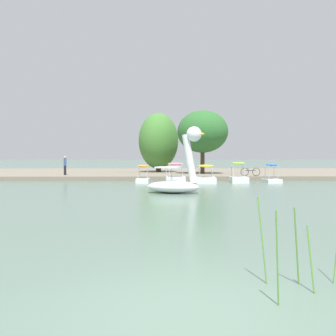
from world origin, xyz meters
TOP-DOWN VIEW (x-y plane):
  - ground_plane at (0.00, 0.00)m, footprint 629.48×629.48m
  - shore_bank_far at (0.00, 37.46)m, footprint 113.98×22.83m
  - swan_boat at (0.57, 15.78)m, footprint 3.33×2.39m
  - pedal_boat_orange at (-1.68, 24.24)m, footprint 1.05×1.79m
  - pedal_boat_pink at (0.79, 24.15)m, footprint 1.48×2.24m
  - pedal_boat_yellow at (3.04, 24.04)m, footprint 1.56×2.46m
  - pedal_boat_lime at (5.53, 24.22)m, footprint 1.29×2.15m
  - pedal_boat_blue at (7.99, 23.95)m, footprint 1.20×1.78m
  - tree_willow_overhanging at (-0.59, 35.83)m, footprint 4.79×5.66m
  - tree_broadleaf_left at (3.59, 31.33)m, footprint 6.66×6.63m
  - person_on_path at (-8.71, 28.88)m, footprint 0.22×0.23m
  - bicycle_parked at (7.06, 26.77)m, footprint 1.65×0.12m

SIDE VIEW (x-z plane):
  - ground_plane at x=0.00m, z-range 0.00..0.00m
  - shore_bank_far at x=0.00m, z-range 0.00..0.38m
  - pedal_boat_yellow at x=3.04m, z-range -0.27..1.11m
  - pedal_boat_orange at x=-1.68m, z-range -0.26..1.11m
  - pedal_boat_lime at x=5.53m, z-range -0.35..1.21m
  - pedal_boat_blue at x=7.99m, z-range -0.27..1.19m
  - pedal_boat_pink at x=0.79m, z-range -0.30..1.23m
  - bicycle_parked at x=7.06m, z-range 0.38..1.06m
  - swan_boat at x=0.57m, z-range -0.85..2.70m
  - person_on_path at x=-8.71m, z-range 0.42..2.07m
  - tree_willow_overhanging at x=-0.59m, z-range 0.54..6.75m
  - tree_broadleaf_left at x=3.59m, z-range 1.35..7.30m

